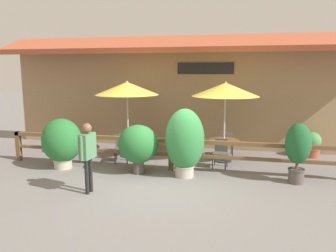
{
  "coord_description": "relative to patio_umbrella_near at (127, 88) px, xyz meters",
  "views": [
    {
      "loc": [
        1.92,
        -8.15,
        2.93
      ],
      "look_at": [
        -0.19,
        1.46,
        1.25
      ],
      "focal_mm": 35.0,
      "sensor_mm": 36.0,
      "label": 1
    }
  ],
  "objects": [
    {
      "name": "chair_near_streetside",
      "position": [
        0.02,
        -0.7,
        -1.84
      ],
      "size": [
        0.51,
        0.51,
        0.87
      ],
      "rotation": [
        0.0,
        0.0,
        0.26
      ],
      "color": "#514C47",
      "rests_on": "ground"
    },
    {
      "name": "patio_railing",
      "position": [
        1.77,
        -1.25,
        -1.64
      ],
      "size": [
        10.4,
        0.14,
        0.95
      ],
      "color": "brown",
      "rests_on": "ground"
    },
    {
      "name": "potted_plant_entrance_palm",
      "position": [
        -1.47,
        -1.77,
        -1.51
      ],
      "size": [
        1.21,
        1.09,
        1.52
      ],
      "color": "#B7AD99",
      "rests_on": "ground"
    },
    {
      "name": "chair_middle_streetside",
      "position": [
        3.19,
        -0.64,
        -1.84
      ],
      "size": [
        0.46,
        0.46,
        0.87
      ],
      "rotation": [
        0.0,
        0.0,
        -0.09
      ],
      "color": "#514C47",
      "rests_on": "ground"
    },
    {
      "name": "potted_plant_corner_fern",
      "position": [
        2.26,
        -1.76,
        -1.33
      ],
      "size": [
        1.08,
        0.97,
        1.91
      ],
      "color": "#B7AD99",
      "rests_on": "ground"
    },
    {
      "name": "patio_umbrella_middle",
      "position": [
        3.25,
        0.04,
        0.0
      ],
      "size": [
        2.13,
        2.13,
        2.58
      ],
      "color": "#B7B2A8",
      "rests_on": "ground"
    },
    {
      "name": "chair_near_wallside",
      "position": [
        -0.04,
        0.7,
        -1.84
      ],
      "size": [
        0.43,
        0.43,
        0.87
      ],
      "rotation": [
        0.0,
        0.0,
        3.11
      ],
      "color": "#514C47",
      "rests_on": "ground"
    },
    {
      "name": "chair_middle_wallside",
      "position": [
        3.32,
        0.73,
        -1.84
      ],
      "size": [
        0.47,
        0.47,
        0.87
      ],
      "rotation": [
        0.0,
        0.0,
        3.27
      ],
      "color": "#514C47",
      "rests_on": "ground"
    },
    {
      "name": "pedestrian",
      "position": [
        0.21,
        -3.48,
        -1.23
      ],
      "size": [
        0.25,
        0.6,
        1.71
      ],
      "rotation": [
        0.0,
        0.0,
        1.47
      ],
      "color": "black",
      "rests_on": "ground"
    },
    {
      "name": "dining_table_near",
      "position": [
        -0.0,
        -0.0,
        -1.76
      ],
      "size": [
        0.98,
        0.98,
        0.72
      ],
      "color": "brown",
      "rests_on": "ground"
    },
    {
      "name": "dining_table_middle",
      "position": [
        3.25,
        0.04,
        -1.76
      ],
      "size": [
        0.98,
        0.98,
        0.72
      ],
      "color": "brown",
      "rests_on": "ground"
    },
    {
      "name": "patio_umbrella_near",
      "position": [
        0.0,
        0.0,
        0.0
      ],
      "size": [
        2.13,
        2.13,
        2.58
      ],
      "color": "#B7B2A8",
      "rests_on": "ground"
    },
    {
      "name": "potted_plant_broad_leaf",
      "position": [
        6.16,
        1.25,
        -1.91
      ],
      "size": [
        0.6,
        0.58,
        0.86
      ],
      "color": "#9E4C33",
      "rests_on": "ground"
    },
    {
      "name": "potted_plant_tall_tropical",
      "position": [
        0.92,
        -1.77,
        -1.49
      ],
      "size": [
        1.15,
        1.04,
        1.41
      ],
      "color": "#564C47",
      "rests_on": "ground"
    },
    {
      "name": "building_facade",
      "position": [
        1.77,
        1.8,
        -0.17
      ],
      "size": [
        14.28,
        1.49,
        4.23
      ],
      "color": "#997A56",
      "rests_on": "ground"
    },
    {
      "name": "potted_plant_small_flowering",
      "position": [
        5.22,
        -1.67,
        -1.39
      ],
      "size": [
        0.66,
        0.59,
        1.6
      ],
      "color": "#564C47",
      "rests_on": "ground"
    },
    {
      "name": "ground_plane",
      "position": [
        1.77,
        -2.3,
        -2.33
      ],
      "size": [
        60.0,
        60.0,
        0.0
      ],
      "primitive_type": "plane",
      "color": "slate"
    }
  ]
}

